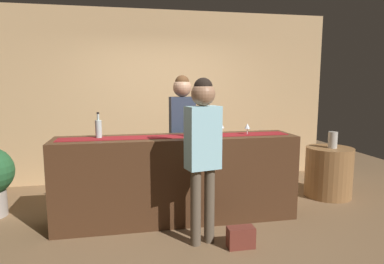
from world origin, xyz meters
TOP-DOWN VIEW (x-y plane):
  - ground_plane at (0.00, 0.00)m, footprint 10.00×10.00m
  - back_wall at (0.00, 1.90)m, footprint 6.00×0.12m
  - bar_counter at (0.00, 0.00)m, footprint 2.91×0.60m
  - counter_runner_cloth at (0.00, 0.00)m, footprint 2.77×0.28m
  - wine_bottle_green at (0.12, -0.03)m, footprint 0.07×0.07m
  - wine_bottle_clear at (-0.92, 0.07)m, footprint 0.07×0.07m
  - wine_glass_near_customer at (0.88, -0.04)m, footprint 0.07×0.07m
  - wine_glass_mid_counter at (0.57, 0.07)m, footprint 0.07×0.07m
  - bartender at (0.16, 0.58)m, footprint 0.35×0.25m
  - customer_sipping at (0.16, -0.68)m, footprint 0.38×0.27m
  - round_side_table at (2.35, 0.43)m, footprint 0.68×0.68m
  - vase_on_side_table at (2.37, 0.40)m, footprint 0.13×0.13m
  - handbag at (0.53, -0.85)m, footprint 0.28×0.14m

SIDE VIEW (x-z plane):
  - ground_plane at x=0.00m, z-range 0.00..0.00m
  - handbag at x=0.53m, z-range 0.00..0.22m
  - round_side_table at x=2.35m, z-range 0.00..0.74m
  - bar_counter at x=0.00m, z-range 0.00..1.05m
  - vase_on_side_table at x=2.37m, z-range 0.74..0.98m
  - counter_runner_cloth at x=0.00m, z-range 1.05..1.05m
  - customer_sipping at x=0.16m, z-range 0.21..1.95m
  - bartender at x=0.16m, z-range 0.23..2.02m
  - wine_glass_near_customer at x=0.88m, z-range 1.08..1.22m
  - wine_glass_mid_counter at x=0.57m, z-range 1.08..1.22m
  - wine_bottle_green at x=0.12m, z-range 1.01..1.31m
  - wine_bottle_clear at x=-0.92m, z-range 1.01..1.31m
  - back_wall at x=0.00m, z-range 0.00..2.90m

